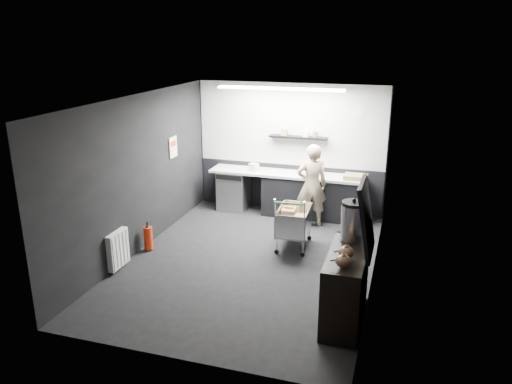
% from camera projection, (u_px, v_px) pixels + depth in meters
% --- Properties ---
extents(floor, '(5.50, 5.50, 0.00)m').
position_uv_depth(floor, '(250.00, 261.00, 8.37)').
color(floor, black).
rests_on(floor, ground).
extents(ceiling, '(5.50, 5.50, 0.00)m').
position_uv_depth(ceiling, '(250.00, 99.00, 7.55)').
color(ceiling, white).
rests_on(ceiling, wall_back).
extents(wall_back, '(5.50, 0.00, 5.50)m').
position_uv_depth(wall_back, '(290.00, 148.00, 10.46)').
color(wall_back, black).
rests_on(wall_back, floor).
extents(wall_front, '(5.50, 0.00, 5.50)m').
position_uv_depth(wall_front, '(173.00, 254.00, 5.46)').
color(wall_front, black).
rests_on(wall_front, floor).
extents(wall_left, '(0.00, 5.50, 5.50)m').
position_uv_depth(wall_left, '(139.00, 175.00, 8.52)').
color(wall_left, black).
rests_on(wall_left, floor).
extents(wall_right, '(0.00, 5.50, 5.50)m').
position_uv_depth(wall_right, '(378.00, 196.00, 7.40)').
color(wall_right, black).
rests_on(wall_right, floor).
extents(kitchen_wall_panel, '(3.95, 0.02, 1.70)m').
position_uv_depth(kitchen_wall_panel, '(290.00, 125.00, 10.29)').
color(kitchen_wall_panel, beige).
rests_on(kitchen_wall_panel, wall_back).
extents(dado_panel, '(3.95, 0.02, 1.00)m').
position_uv_depth(dado_panel, '(289.00, 187.00, 10.70)').
color(dado_panel, black).
rests_on(dado_panel, wall_back).
extents(floating_shelf, '(1.20, 0.22, 0.04)m').
position_uv_depth(floating_shelf, '(298.00, 137.00, 10.20)').
color(floating_shelf, black).
rests_on(floating_shelf, wall_back).
extents(wall_clock, '(0.20, 0.03, 0.20)m').
position_uv_depth(wall_clock, '(360.00, 113.00, 9.80)').
color(wall_clock, silver).
rests_on(wall_clock, wall_back).
extents(poster, '(0.02, 0.30, 0.40)m').
position_uv_depth(poster, '(173.00, 147.00, 9.64)').
color(poster, silver).
rests_on(poster, wall_left).
extents(poster_red_band, '(0.02, 0.22, 0.10)m').
position_uv_depth(poster_red_band, '(173.00, 144.00, 9.61)').
color(poster_red_band, '#B32E16').
rests_on(poster_red_band, poster).
extents(radiator, '(0.10, 0.50, 0.60)m').
position_uv_depth(radiator, '(118.00, 249.00, 7.99)').
color(radiator, silver).
rests_on(radiator, wall_left).
extents(ceiling_strip, '(2.40, 0.20, 0.04)m').
position_uv_depth(ceiling_strip, '(280.00, 89.00, 9.24)').
color(ceiling_strip, white).
rests_on(ceiling_strip, ceiling).
extents(prep_counter, '(3.20, 0.61, 0.90)m').
position_uv_depth(prep_counter, '(292.00, 194.00, 10.39)').
color(prep_counter, black).
rests_on(prep_counter, floor).
extents(person, '(0.69, 0.57, 1.64)m').
position_uv_depth(person, '(312.00, 185.00, 9.73)').
color(person, beige).
rests_on(person, floor).
extents(shopping_cart, '(0.57, 0.92, 0.99)m').
position_uv_depth(shopping_cart, '(294.00, 222.00, 8.81)').
color(shopping_cart, silver).
rests_on(shopping_cart, floor).
extents(sideboard, '(0.55, 1.29, 1.93)m').
position_uv_depth(sideboard, '(347.00, 277.00, 6.53)').
color(sideboard, black).
rests_on(sideboard, floor).
extents(fire_extinguisher, '(0.15, 0.15, 0.50)m').
position_uv_depth(fire_extinguisher, '(148.00, 237.00, 8.73)').
color(fire_extinguisher, red).
rests_on(fire_extinguisher, floor).
extents(cardboard_box, '(0.45, 0.35, 0.09)m').
position_uv_depth(cardboard_box, '(356.00, 177.00, 9.84)').
color(cardboard_box, olive).
rests_on(cardboard_box, prep_counter).
extents(pink_tub, '(0.19, 0.19, 0.19)m').
position_uv_depth(pink_tub, '(316.00, 171.00, 10.09)').
color(pink_tub, white).
rests_on(pink_tub, prep_counter).
extents(white_container, '(0.21, 0.19, 0.16)m').
position_uv_depth(white_container, '(254.00, 167.00, 10.42)').
color(white_container, silver).
rests_on(white_container, prep_counter).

